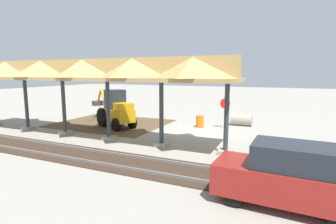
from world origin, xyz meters
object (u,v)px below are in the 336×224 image
backhoe (116,110)px  concrete_pipe (241,120)px  distant_parked_car (287,176)px  traffic_barrel (200,121)px  stop_sign (225,107)px

backhoe → concrete_pipe: backhoe is taller
distant_parked_car → traffic_barrel: (5.89, -10.23, -0.53)m
stop_sign → concrete_pipe: size_ratio=1.40×
backhoe → traffic_barrel: bearing=-157.4°
backhoe → distant_parked_car: backhoe is taller
distant_parked_car → concrete_pipe: bearing=-75.5°
stop_sign → distant_parked_car: bearing=111.3°
concrete_pipe → distant_parked_car: size_ratio=0.37×
distant_parked_car → traffic_barrel: 11.81m
stop_sign → traffic_barrel: bearing=12.2°
backhoe → stop_sign: bearing=-159.7°
stop_sign → concrete_pipe: 2.24m
backhoe → traffic_barrel: 6.37m
concrete_pipe → distant_parked_car: bearing=104.5°
stop_sign → traffic_barrel: size_ratio=2.49×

